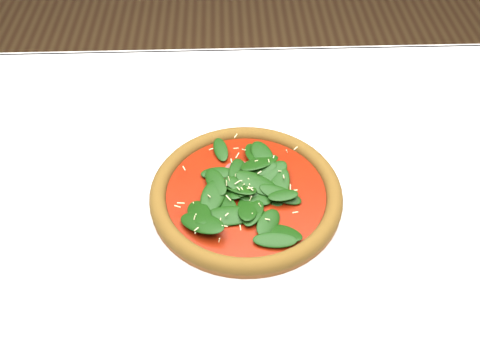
{
  "coord_description": "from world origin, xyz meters",
  "views": [
    {
      "loc": [
        -0.01,
        -0.49,
        1.33
      ],
      "look_at": [
        0.0,
        0.03,
        0.77
      ],
      "focal_mm": 40.0,
      "sensor_mm": 36.0,
      "label": 1
    }
  ],
  "objects": [
    {
      "name": "dining_table",
      "position": [
        0.0,
        0.0,
        0.65
      ],
      "size": [
        1.21,
        0.81,
        0.75
      ],
      "color": "white",
      "rests_on": "ground"
    },
    {
      "name": "plate",
      "position": [
        0.01,
        0.0,
        0.76
      ],
      "size": [
        0.31,
        0.31,
        0.01
      ],
      "color": "white",
      "rests_on": "dining_table"
    },
    {
      "name": "pizza",
      "position": [
        0.01,
        0.0,
        0.77
      ],
      "size": [
        0.34,
        0.34,
        0.03
      ],
      "rotation": [
        0.0,
        0.0,
        0.31
      ],
      "color": "brown",
      "rests_on": "plate"
    },
    {
      "name": "saucer_far",
      "position": [
        0.35,
        0.15,
        0.76
      ],
      "size": [
        0.13,
        0.13,
        0.01
      ],
      "color": "white",
      "rests_on": "dining_table"
    }
  ]
}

